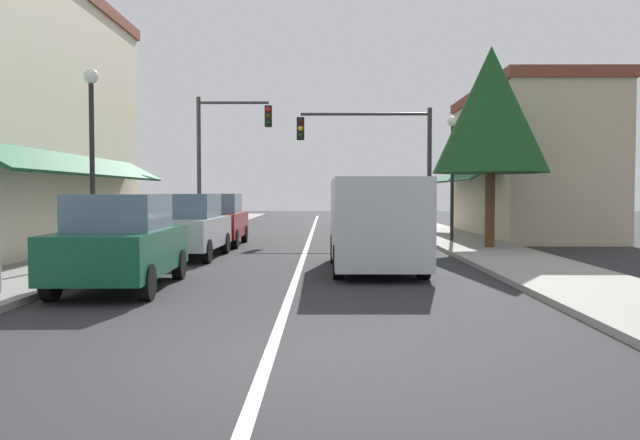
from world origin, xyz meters
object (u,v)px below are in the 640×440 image
at_px(parked_car_nearest_left, 121,242).
at_px(street_lamp_left_near, 92,134).
at_px(van_in_lane, 375,221).
at_px(parked_car_third_left, 217,220).
at_px(traffic_signal_mast_arm, 381,148).
at_px(traffic_signal_left_corner, 223,144).
at_px(street_lamp_right_mid, 452,157).
at_px(tree_right_near, 491,110).
at_px(parked_car_second_left, 188,226).

height_order(parked_car_nearest_left, street_lamp_left_near, street_lamp_left_near).
bearing_deg(street_lamp_left_near, van_in_lane, -4.87).
height_order(parked_car_third_left, street_lamp_left_near, street_lamp_left_near).
height_order(traffic_signal_mast_arm, street_lamp_left_near, traffic_signal_mast_arm).
xyz_separation_m(traffic_signal_left_corner, street_lamp_right_mid, (8.83, -4.96, -0.84)).
bearing_deg(tree_right_near, parked_car_third_left, 167.09).
distance_m(parked_car_nearest_left, street_lamp_left_near, 4.69).
relative_size(traffic_signal_mast_arm, street_lamp_right_mid, 1.21).
bearing_deg(traffic_signal_mast_arm, van_in_lane, -95.50).
bearing_deg(van_in_lane, parked_car_third_left, 123.94).
bearing_deg(parked_car_nearest_left, street_lamp_left_near, 115.10).
relative_size(parked_car_nearest_left, van_in_lane, 0.80).
relative_size(parked_car_nearest_left, tree_right_near, 0.66).
bearing_deg(traffic_signal_mast_arm, parked_car_third_left, -145.94).
distance_m(parked_car_nearest_left, van_in_lane, 5.82).
relative_size(street_lamp_left_near, street_lamp_right_mid, 1.07).
bearing_deg(traffic_signal_left_corner, parked_car_third_left, -83.17).
distance_m(parked_car_second_left, tree_right_near, 9.81).
distance_m(traffic_signal_mast_arm, street_lamp_left_near, 13.13).
bearing_deg(traffic_signal_mast_arm, tree_right_near, -64.52).
height_order(parked_car_third_left, traffic_signal_mast_arm, traffic_signal_mast_arm).
relative_size(traffic_signal_mast_arm, tree_right_near, 0.86).
height_order(traffic_signal_mast_arm, street_lamp_right_mid, traffic_signal_mast_arm).
bearing_deg(tree_right_near, traffic_signal_mast_arm, 115.48).
bearing_deg(street_lamp_right_mid, parked_car_nearest_left, -127.31).
bearing_deg(tree_right_near, street_lamp_right_mid, 103.73).
relative_size(parked_car_third_left, street_lamp_left_near, 0.86).
xyz_separation_m(parked_car_nearest_left, street_lamp_right_mid, (8.24, 10.81, 2.16)).
bearing_deg(street_lamp_right_mid, tree_right_near, -76.27).
bearing_deg(van_in_lane, street_lamp_right_mid, 66.46).
bearing_deg(parked_car_second_left, street_lamp_left_near, -129.28).
bearing_deg(parked_car_third_left, street_lamp_left_near, -106.94).
height_order(street_lamp_left_near, street_lamp_right_mid, street_lamp_left_near).
bearing_deg(tree_right_near, parked_car_second_left, -165.22).
height_order(street_lamp_left_near, tree_right_near, tree_right_near).
xyz_separation_m(parked_car_nearest_left, street_lamp_left_near, (-1.83, 3.64, 2.34)).
xyz_separation_m(van_in_lane, tree_right_near, (3.95, 5.07, 3.19)).
bearing_deg(van_in_lane, parked_car_nearest_left, -148.76).
bearing_deg(parked_car_nearest_left, traffic_signal_left_corner, 90.60).
bearing_deg(parked_car_third_left, van_in_lane, -56.20).
distance_m(parked_car_third_left, street_lamp_right_mid, 8.47).
relative_size(van_in_lane, street_lamp_left_near, 1.09).
xyz_separation_m(van_in_lane, street_lamp_right_mid, (3.29, 7.75, 1.89)).
xyz_separation_m(street_lamp_right_mid, tree_right_near, (0.65, -2.67, 1.30)).
bearing_deg(parked_car_second_left, parked_car_nearest_left, -88.92).
bearing_deg(traffic_signal_left_corner, tree_right_near, -38.81).
relative_size(traffic_signal_left_corner, tree_right_near, 0.93).
height_order(parked_car_second_left, street_lamp_right_mid, street_lamp_right_mid).
bearing_deg(street_lamp_left_near, traffic_signal_mast_arm, 53.33).
bearing_deg(street_lamp_right_mid, van_in_lane, -113.02).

